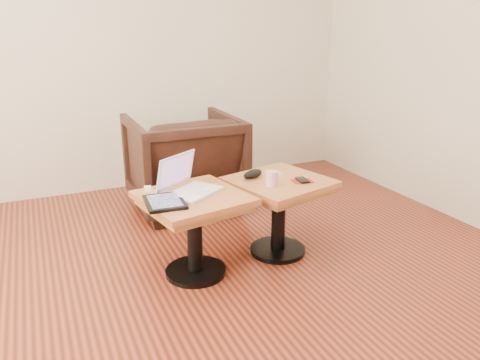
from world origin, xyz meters
name	(u,v)px	position (x,y,z in m)	size (l,w,h in m)	color
room_shell	(188,41)	(0.00, 0.00, 1.35)	(4.52, 4.52, 2.71)	#451C0E
side_table_left	(194,215)	(0.16, 0.48, 0.37)	(0.64, 0.64, 0.50)	black
side_table_right	(279,198)	(0.74, 0.53, 0.37)	(0.67, 0.67, 0.50)	black
laptop	(188,185)	(0.15, 0.54, 0.54)	(0.40, 0.38, 0.21)	white
tablet	(165,202)	(-0.03, 0.42, 0.51)	(0.22, 0.27, 0.02)	black
charging_adapter	(148,188)	(-0.06, 0.66, 0.51)	(0.04, 0.04, 0.02)	white
glasses_case	(253,174)	(0.60, 0.63, 0.52)	(0.16, 0.07, 0.05)	black
striped_cup	(272,178)	(0.64, 0.45, 0.55)	(0.07, 0.07, 0.09)	pink
earbuds_tangle	(278,174)	(0.77, 0.61, 0.51)	(0.07, 0.04, 0.01)	white
phone_on_sleeve	(302,181)	(0.84, 0.44, 0.51)	(0.13, 0.11, 0.01)	maroon
armchair	(184,162)	(0.43, 1.54, 0.38)	(0.81, 0.84, 0.76)	black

